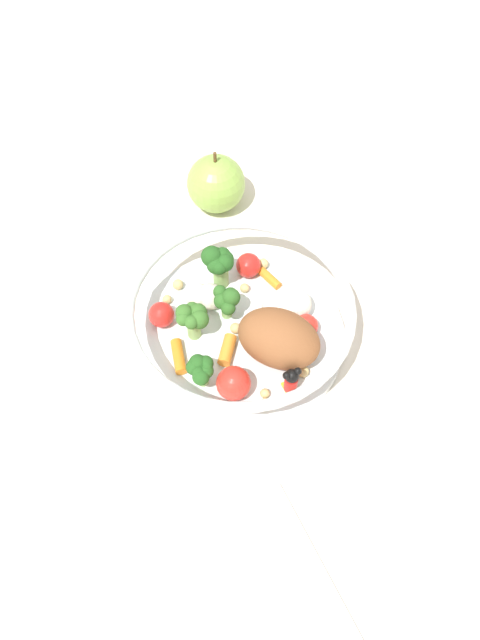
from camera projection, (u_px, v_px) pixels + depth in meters
name	position (u px, v px, depth m)	size (l,w,h in m)	color
ground_plane	(248.00, 327.00, 0.66)	(2.40, 2.40, 0.00)	silver
food_container	(246.00, 321.00, 0.62)	(0.22, 0.22, 0.07)	white
loose_apple	(216.00, 184.00, 0.72)	(0.07, 0.07, 0.08)	#8CB74C
folded_napkin	(237.00, 599.00, 0.51)	(0.14, 0.15, 0.01)	white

